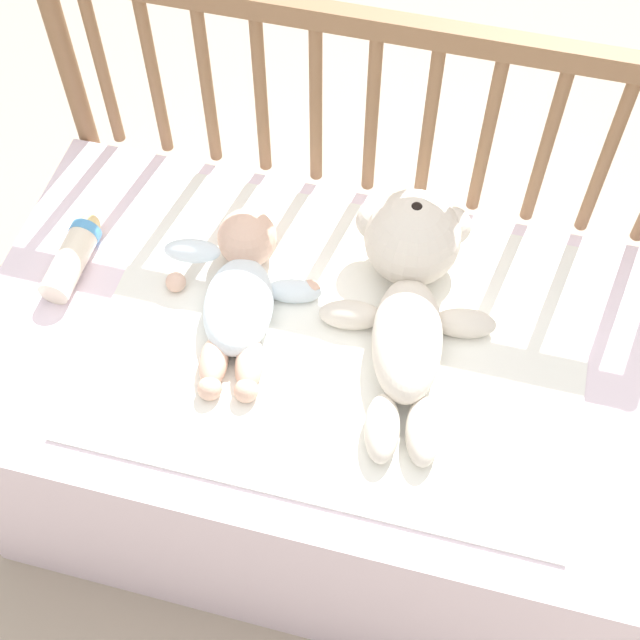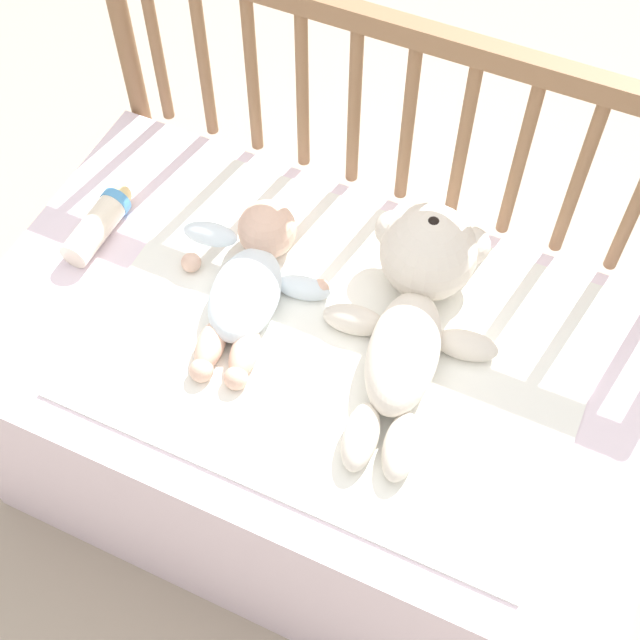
# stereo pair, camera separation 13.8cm
# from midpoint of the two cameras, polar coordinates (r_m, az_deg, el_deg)

# --- Properties ---
(ground_plane) EXTENTS (12.00, 12.00, 0.00)m
(ground_plane) POSITION_cam_midpoint_polar(r_m,az_deg,el_deg) (1.90, 2.07, -10.09)
(ground_plane) COLOR tan
(crib_mattress) EXTENTS (1.13, 0.66, 0.52)m
(crib_mattress) POSITION_cam_midpoint_polar(r_m,az_deg,el_deg) (1.66, 2.34, -6.46)
(crib_mattress) COLOR silver
(crib_mattress) RESTS_ON ground_plane
(crib_rail) EXTENTS (1.13, 0.04, 0.89)m
(crib_rail) POSITION_cam_midpoint_polar(r_m,az_deg,el_deg) (1.56, 8.02, 10.42)
(crib_rail) COLOR brown
(crib_rail) RESTS_ON ground_plane
(blanket) EXTENTS (0.78, 0.57, 0.01)m
(blanket) POSITION_cam_midpoint_polar(r_m,az_deg,el_deg) (1.43, 4.13, -1.67)
(blanket) COLOR white
(blanket) RESTS_ON crib_mattress
(teddy_bear) EXTENTS (0.29, 0.46, 0.16)m
(teddy_bear) POSITION_cam_midpoint_polar(r_m,az_deg,el_deg) (1.42, 9.05, 1.33)
(teddy_bear) COLOR silver
(teddy_bear) RESTS_ON crib_mattress
(baby) EXTENTS (0.27, 0.34, 0.10)m
(baby) POSITION_cam_midpoint_polar(r_m,az_deg,el_deg) (1.45, -1.77, 2.42)
(baby) COLOR white
(baby) RESTS_ON crib_mattress
(baby_bottle) EXTENTS (0.05, 0.17, 0.05)m
(baby_bottle) POSITION_cam_midpoint_polar(r_m,az_deg,el_deg) (1.58, -11.49, 5.99)
(baby_bottle) COLOR #F4E5CC
(baby_bottle) RESTS_ON crib_mattress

